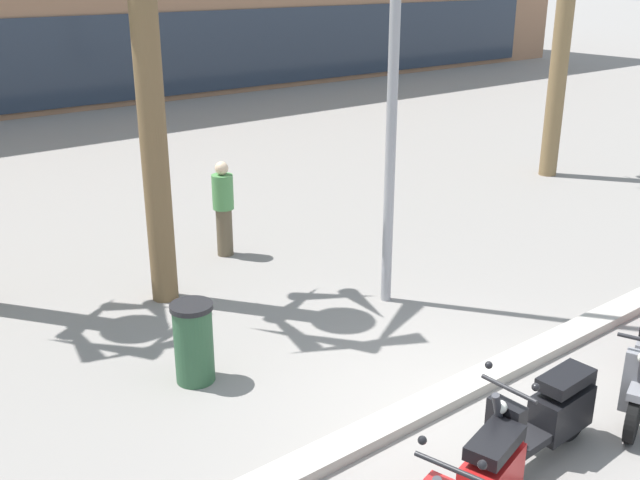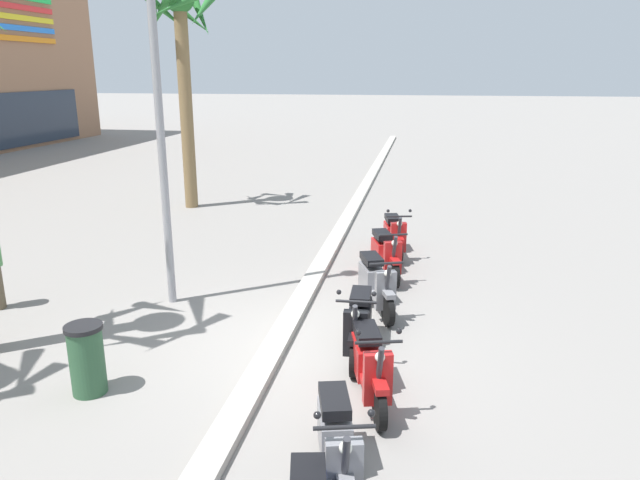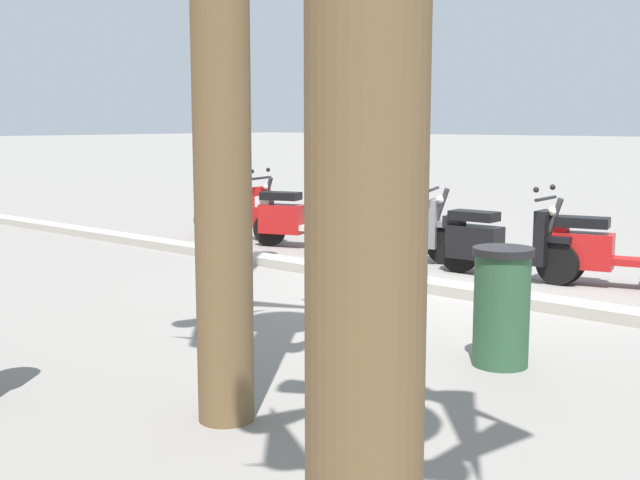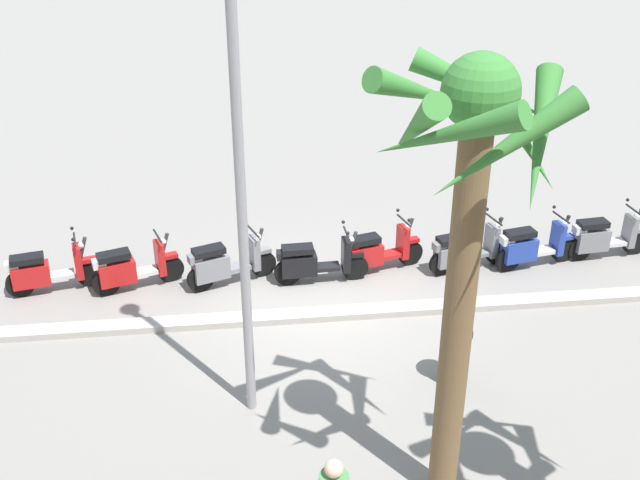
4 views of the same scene
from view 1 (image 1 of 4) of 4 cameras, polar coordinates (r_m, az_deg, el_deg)
The scene contains 5 objects.
ground_plane at distance 8.12m, azimuth 10.40°, elevation -13.12°, with size 200.00×200.00×0.00m, color gray.
curb_strip at distance 8.22m, azimuth 9.10°, elevation -12.06°, with size 60.00×0.36×0.12m, color #ADA89E.
scooter_black_mid_centre at distance 7.44m, azimuth 16.83°, elevation -13.05°, with size 1.84×0.56×1.17m.
pedestrian_strolling_near_curb at distance 11.96m, azimuth -7.44°, elevation 2.54°, with size 0.34×0.34×1.56m.
litter_bin at distance 8.47m, azimuth -9.70°, elevation -7.74°, with size 0.48×0.48×0.95m.
Camera 1 is at (-5.26, -4.33, 4.42)m, focal length 41.58 mm.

